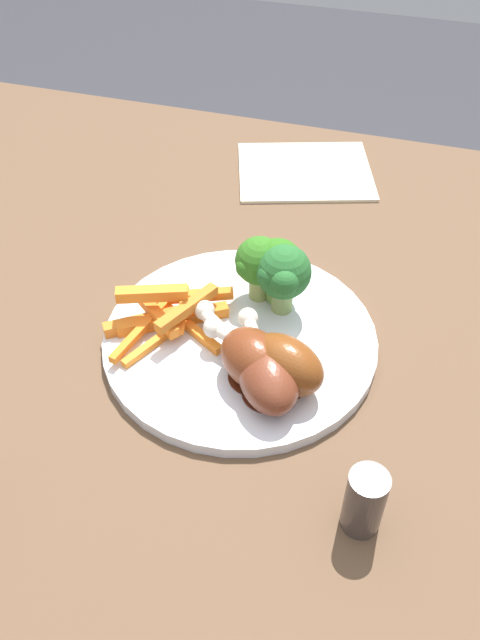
% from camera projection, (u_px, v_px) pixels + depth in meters
% --- Properties ---
extents(ground_plane, '(6.00, 6.00, 0.00)m').
position_uv_depth(ground_plane, '(226.00, 608.00, 1.16)').
color(ground_plane, '#333338').
extents(dining_table, '(1.01, 0.83, 0.72)m').
position_uv_depth(dining_table, '(217.00, 386.00, 0.73)').
color(dining_table, brown).
rests_on(dining_table, ground_plane).
extents(dinner_plate, '(0.26, 0.26, 0.01)m').
position_uv_depth(dinner_plate, '(240.00, 339.00, 0.62)').
color(dinner_plate, silver).
rests_on(dinner_plate, dining_table).
extents(broccoli_floret_front, '(0.06, 0.05, 0.07)m').
position_uv_depth(broccoli_floret_front, '(279.00, 266.00, 0.63)').
color(broccoli_floret_front, '#73AC52').
rests_on(broccoli_floret_front, dinner_plate).
extents(broccoli_floret_middle, '(0.05, 0.06, 0.07)m').
position_uv_depth(broccoli_floret_middle, '(283.00, 274.00, 0.61)').
color(broccoli_floret_middle, '#80A25A').
rests_on(broccoli_floret_middle, dinner_plate).
extents(broccoli_floret_back, '(0.05, 0.05, 0.07)m').
position_uv_depth(broccoli_floret_back, '(260.00, 263.00, 0.63)').
color(broccoli_floret_back, '#8FA759').
rests_on(broccoli_floret_back, dinner_plate).
extents(carrot_fries_pile, '(0.12, 0.12, 0.04)m').
position_uv_depth(carrot_fries_pile, '(169.00, 315.00, 0.62)').
color(carrot_fries_pile, orange).
rests_on(carrot_fries_pile, dinner_plate).
extents(chicken_drumstick_near, '(0.09, 0.12, 0.04)m').
position_uv_depth(chicken_drumstick_near, '(267.00, 373.00, 0.56)').
color(chicken_drumstick_near, '#4C1D12').
rests_on(chicken_drumstick_near, dinner_plate).
extents(chicken_drumstick_far, '(0.12, 0.10, 0.05)m').
position_uv_depth(chicken_drumstick_far, '(250.00, 356.00, 0.57)').
color(chicken_drumstick_far, '#4C1D0E').
rests_on(chicken_drumstick_far, dinner_plate).
extents(chicken_drumstick_extra, '(0.13, 0.07, 0.05)m').
position_uv_depth(chicken_drumstick_extra, '(280.00, 363.00, 0.56)').
color(chicken_drumstick_extra, '#50220C').
rests_on(chicken_drumstick_extra, dinner_plate).
extents(napkin, '(0.20, 0.19, 0.00)m').
position_uv_depth(napkin, '(305.00, 171.00, 0.85)').
color(napkin, beige).
rests_on(napkin, dining_table).
extents(pepper_shaker, '(0.03, 0.03, 0.06)m').
position_uv_depth(pepper_shaker, '(364.00, 501.00, 0.47)').
color(pepper_shaker, '#423833').
rests_on(pepper_shaker, dining_table).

